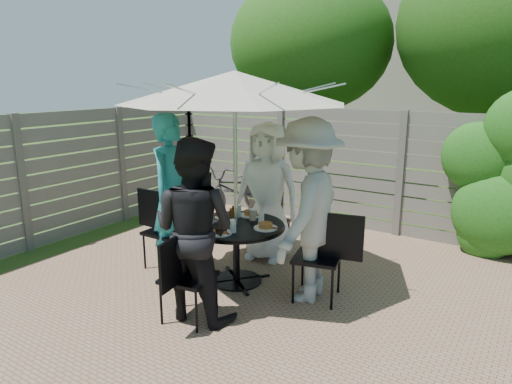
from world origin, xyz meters
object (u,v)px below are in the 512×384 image
Objects in this scene: person_right at (307,211)px; glass_right at (261,219)px; glass_front at (233,226)px; coffee_cup at (253,215)px; glass_back at (239,211)px; syrup_jug at (233,215)px; chair_back at (271,235)px; chair_front at (188,295)px; patio_table at (236,242)px; chair_left at (167,246)px; person_left at (174,194)px; plate_left at (208,218)px; plate_front at (220,231)px; glass_left at (211,218)px; person_back at (267,192)px; person_front at (194,230)px; umbrella at (235,88)px; chair_right at (318,274)px; plate_right at (266,226)px; plate_back at (250,214)px; bicycle at (236,189)px.

person_right is 0.61m from glass_right.
glass_front is 1.17× the size of coffee_cup.
glass_back is 0.21m from syrup_jug.
chair_front reaches higher than chair_back.
patio_table is 0.63× the size of person_right.
glass_right is (0.11, 0.38, 0.00)m from glass_front.
chair_left reaches higher than chair_front.
person_left is 0.52m from plate_left.
person_right is at bearing 7.31° from patio_table.
glass_left is (-0.29, 0.22, 0.05)m from plate_front.
person_back is at bearing 106.62° from coffee_cup.
glass_back is (-0.03, -0.58, -0.11)m from person_back.
plate_front is 1.86× the size of glass_right.
person_front is at bearing -1.93° from chair_front.
umbrella is 1.48m from person_left.
person_back reaches higher than syrup_jug.
chair_right is (1.08, -0.83, 0.02)m from chair_back.
patio_table is at bearing -150.69° from glass_right.
glass_left is (-1.20, -0.26, 0.48)m from chair_right.
person_back reaches higher than chair_back.
umbrella is at bearing 7.31° from plate_left.
patio_table is at bearing -172.69° from plate_right.
person_right is at bearing -45.00° from person_back.
plate_left is at bearing 158.13° from glass_front.
person_left reaches higher than plate_back.
person_front reaches higher than chair_right.
plate_front is at bearing -73.08° from glass_back.
umbrella reaches higher than coffee_cup.
plate_back is 0.51m from plate_left.
chair_back is 1.33m from glass_front.
person_left is 2.50m from bicycle.
chair_right is 1.12m from plate_back.
person_right reaches higher than glass_front.
chair_back is at bearing 97.36° from patio_table.
coffee_cup is at bearing -95.44° from person_front.
patio_table is at bearing 29.31° from glass_left.
plate_back is at bearing 51.05° from glass_back.
bicycle is at bearing 131.50° from glass_right.
person_back is 1.40m from chair_right.
person_left is 1.44m from chair_front.
coffee_cup is at bearing -49.19° from bicycle.
person_back reaches higher than glass_right.
glass_right is at bearing -47.70° from bicycle.
umbrella is 1.43× the size of person_left.
umbrella is 2.14m from chair_back.
umbrella reaches higher than chair_front.
chair_front is 6.54× the size of glass_left.
person_right is (0.82, 0.11, 0.47)m from patio_table.
chair_left is 6.84× the size of glass_front.
glass_front reaches higher than coffee_cup.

